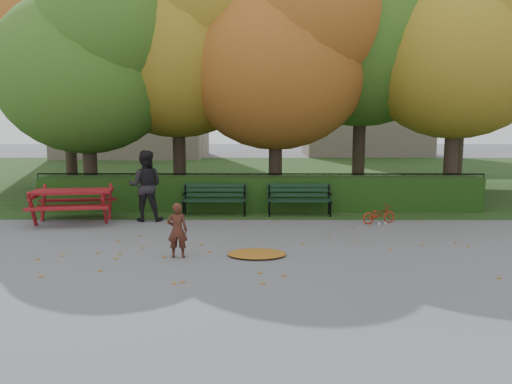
{
  "coord_description": "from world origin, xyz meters",
  "views": [
    {
      "loc": [
        -0.05,
        -10.23,
        2.7
      ],
      "look_at": [
        -0.11,
        1.38,
        1.0
      ],
      "focal_mm": 35.0,
      "sensor_mm": 36.0,
      "label": 1
    }
  ],
  "objects_px": {
    "tree_e": "(471,42)",
    "adult": "(145,186)",
    "bench_left": "(215,197)",
    "tree_a": "(93,60)",
    "picnic_table": "(73,197)",
    "bench_right": "(299,197)",
    "bicycle": "(379,214)",
    "tree_g": "(474,50)",
    "tree_f": "(72,39)",
    "tree_c": "(287,51)",
    "child": "(177,230)",
    "tree_d": "(375,21)",
    "tree_b": "(186,36)"
  },
  "relations": [
    {
      "from": "bench_right",
      "to": "child",
      "type": "height_order",
      "value": "child"
    },
    {
      "from": "bicycle",
      "to": "tree_e",
      "type": "bearing_deg",
      "value": -64.43
    },
    {
      "from": "tree_a",
      "to": "child",
      "type": "relative_size",
      "value": 6.86
    },
    {
      "from": "tree_a",
      "to": "picnic_table",
      "type": "xyz_separation_m",
      "value": [
        0.25,
        -2.92,
        -3.85
      ]
    },
    {
      "from": "bench_left",
      "to": "bicycle",
      "type": "xyz_separation_m",
      "value": [
        4.38,
        -1.15,
        -0.28
      ]
    },
    {
      "from": "tree_d",
      "to": "bench_left",
      "type": "distance_m",
      "value": 8.31
    },
    {
      "from": "adult",
      "to": "tree_f",
      "type": "bearing_deg",
      "value": -59.95
    },
    {
      "from": "tree_a",
      "to": "tree_e",
      "type": "height_order",
      "value": "tree_e"
    },
    {
      "from": "tree_a",
      "to": "bench_right",
      "type": "relative_size",
      "value": 4.16
    },
    {
      "from": "tree_b",
      "to": "tree_d",
      "type": "bearing_deg",
      "value": 4.38
    },
    {
      "from": "tree_c",
      "to": "tree_g",
      "type": "bearing_deg",
      "value": 26.87
    },
    {
      "from": "bench_left",
      "to": "bicycle",
      "type": "bearing_deg",
      "value": -14.7
    },
    {
      "from": "tree_g",
      "to": "bicycle",
      "type": "relative_size",
      "value": 9.34
    },
    {
      "from": "tree_a",
      "to": "adult",
      "type": "distance_m",
      "value": 4.94
    },
    {
      "from": "tree_c",
      "to": "tree_g",
      "type": "relative_size",
      "value": 0.94
    },
    {
      "from": "tree_c",
      "to": "child",
      "type": "xyz_separation_m",
      "value": [
        -2.48,
        -6.67,
        -4.28
      ]
    },
    {
      "from": "tree_b",
      "to": "tree_e",
      "type": "relative_size",
      "value": 1.08
    },
    {
      "from": "bicycle",
      "to": "tree_g",
      "type": "bearing_deg",
      "value": -53.57
    },
    {
      "from": "child",
      "to": "tree_d",
      "type": "bearing_deg",
      "value": -126.08
    },
    {
      "from": "tree_g",
      "to": "picnic_table",
      "type": "bearing_deg",
      "value": -151.83
    },
    {
      "from": "tree_e",
      "to": "bench_right",
      "type": "relative_size",
      "value": 4.53
    },
    {
      "from": "tree_e",
      "to": "child",
      "type": "distance_m",
      "value": 11.37
    },
    {
      "from": "tree_d",
      "to": "child",
      "type": "xyz_separation_m",
      "value": [
        -5.52,
        -7.93,
        -5.44
      ]
    },
    {
      "from": "tree_a",
      "to": "picnic_table",
      "type": "relative_size",
      "value": 3.36
    },
    {
      "from": "picnic_table",
      "to": "adult",
      "type": "bearing_deg",
      "value": -0.91
    },
    {
      "from": "tree_b",
      "to": "tree_g",
      "type": "relative_size",
      "value": 1.03
    },
    {
      "from": "tree_d",
      "to": "bench_right",
      "type": "height_order",
      "value": "tree_d"
    },
    {
      "from": "tree_e",
      "to": "tree_f",
      "type": "height_order",
      "value": "tree_f"
    },
    {
      "from": "child",
      "to": "bicycle",
      "type": "distance_m",
      "value": 5.74
    },
    {
      "from": "tree_d",
      "to": "tree_g",
      "type": "distance_m",
      "value": 5.16
    },
    {
      "from": "tree_d",
      "to": "tree_b",
      "type": "bearing_deg",
      "value": -175.62
    },
    {
      "from": "adult",
      "to": "tree_e",
      "type": "bearing_deg",
      "value": -165.97
    },
    {
      "from": "bench_right",
      "to": "bicycle",
      "type": "xyz_separation_m",
      "value": [
        1.98,
        -1.15,
        -0.28
      ]
    },
    {
      "from": "tree_c",
      "to": "tree_f",
      "type": "relative_size",
      "value": 0.87
    },
    {
      "from": "tree_b",
      "to": "bench_left",
      "type": "distance_m",
      "value": 5.87
    },
    {
      "from": "tree_a",
      "to": "tree_b",
      "type": "relative_size",
      "value": 0.85
    },
    {
      "from": "tree_b",
      "to": "bicycle",
      "type": "bearing_deg",
      "value": -37.21
    },
    {
      "from": "bench_left",
      "to": "adult",
      "type": "distance_m",
      "value": 1.99
    },
    {
      "from": "tree_g",
      "to": "adult",
      "type": "relative_size",
      "value": 4.53
    },
    {
      "from": "tree_e",
      "to": "adult",
      "type": "xyz_separation_m",
      "value": [
        -9.59,
        -2.87,
        -4.14
      ]
    },
    {
      "from": "bench_left",
      "to": "adult",
      "type": "xyz_separation_m",
      "value": [
        -1.77,
        -0.8,
        0.42
      ]
    },
    {
      "from": "tree_f",
      "to": "adult",
      "type": "bearing_deg",
      "value": -57.33
    },
    {
      "from": "tree_a",
      "to": "tree_d",
      "type": "xyz_separation_m",
      "value": [
        9.07,
        1.65,
        1.46
      ]
    },
    {
      "from": "tree_d",
      "to": "tree_g",
      "type": "height_order",
      "value": "tree_d"
    },
    {
      "from": "bench_left",
      "to": "picnic_table",
      "type": "bearing_deg",
      "value": -163.96
    },
    {
      "from": "tree_d",
      "to": "bench_right",
      "type": "relative_size",
      "value": 5.32
    },
    {
      "from": "tree_c",
      "to": "child",
      "type": "bearing_deg",
      "value": -110.39
    },
    {
      "from": "bench_right",
      "to": "tree_d",
      "type": "bearing_deg",
      "value": 51.77
    },
    {
      "from": "tree_c",
      "to": "tree_f",
      "type": "height_order",
      "value": "tree_f"
    },
    {
      "from": "tree_g",
      "to": "bench_right",
      "type": "relative_size",
      "value": 4.75
    }
  ]
}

